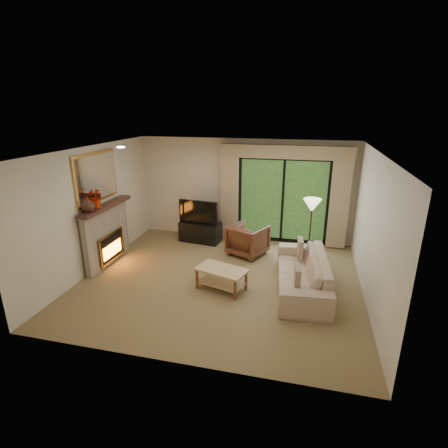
% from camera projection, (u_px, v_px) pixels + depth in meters
% --- Properties ---
extents(floor, '(5.50, 5.50, 0.00)m').
position_uv_depth(floor, '(221.00, 280.00, 7.11)').
color(floor, olive).
rests_on(floor, ground).
extents(ceiling, '(5.50, 5.50, 0.00)m').
position_uv_depth(ceiling, '(220.00, 150.00, 6.28)').
color(ceiling, silver).
rests_on(ceiling, ground).
extents(wall_back, '(5.00, 0.00, 5.00)m').
position_uv_depth(wall_back, '(244.00, 190.00, 8.99)').
color(wall_back, beige).
rests_on(wall_back, ground).
extents(wall_front, '(5.00, 0.00, 5.00)m').
position_uv_depth(wall_front, '(171.00, 278.00, 4.39)').
color(wall_front, beige).
rests_on(wall_front, ground).
extents(wall_left, '(0.00, 5.00, 5.00)m').
position_uv_depth(wall_left, '(93.00, 209.00, 7.31)').
color(wall_left, beige).
rests_on(wall_left, ground).
extents(wall_right, '(0.00, 5.00, 5.00)m').
position_uv_depth(wall_right, '(373.00, 231.00, 6.08)').
color(wall_right, beige).
rests_on(wall_right, ground).
extents(fireplace, '(0.24, 1.70, 1.37)m').
position_uv_depth(fireplace, '(107.00, 234.00, 7.67)').
color(fireplace, gray).
rests_on(fireplace, floor).
extents(mirror, '(0.07, 1.45, 1.02)m').
position_uv_depth(mirror, '(97.00, 177.00, 7.28)').
color(mirror, gold).
rests_on(mirror, wall_left).
extents(sliding_door, '(2.26, 0.10, 2.16)m').
position_uv_depth(sliding_door, '(283.00, 200.00, 8.79)').
color(sliding_door, black).
rests_on(sliding_door, floor).
extents(curtain_left, '(0.45, 0.18, 2.35)m').
position_uv_depth(curtain_left, '(230.00, 194.00, 8.96)').
color(curtain_left, tan).
rests_on(curtain_left, floor).
extents(curtain_right, '(0.45, 0.18, 2.35)m').
position_uv_depth(curtain_right, '(339.00, 201.00, 8.35)').
color(curtain_right, tan).
rests_on(curtain_right, floor).
extents(cornice, '(3.20, 0.24, 0.32)m').
position_uv_depth(cornice, '(285.00, 152.00, 8.31)').
color(cornice, '#A08862').
rests_on(cornice, wall_back).
extents(media_console, '(1.09, 0.59, 0.52)m').
position_uv_depth(media_console, '(200.00, 232.00, 9.05)').
color(media_console, black).
rests_on(media_console, floor).
extents(tv, '(1.05, 0.26, 0.60)m').
position_uv_depth(tv, '(200.00, 211.00, 8.87)').
color(tv, black).
rests_on(tv, media_console).
extents(armchair, '(1.04, 1.05, 0.73)m').
position_uv_depth(armchair, '(248.00, 240.00, 8.22)').
color(armchair, '#562E1D').
rests_on(armchair, floor).
extents(sofa, '(1.12, 2.39, 0.68)m').
position_uv_depth(sofa, '(302.00, 272.00, 6.69)').
color(sofa, tan).
rests_on(sofa, floor).
extents(pillow_near, '(0.13, 0.38, 0.38)m').
position_uv_depth(pillow_near, '(297.00, 277.00, 6.02)').
color(pillow_near, brown).
rests_on(pillow_near, sofa).
extents(pillow_far, '(0.14, 0.39, 0.38)m').
position_uv_depth(pillow_far, '(300.00, 248.00, 7.25)').
color(pillow_far, brown).
rests_on(pillow_far, sofa).
extents(coffee_table, '(1.07, 0.78, 0.43)m').
position_uv_depth(coffee_table, '(221.00, 279.00, 6.68)').
color(coffee_table, tan).
rests_on(coffee_table, floor).
extents(floor_lamp, '(0.42, 0.42, 1.46)m').
position_uv_depth(floor_lamp, '(310.00, 231.00, 7.74)').
color(floor_lamp, '#F1E9BE').
rests_on(floor_lamp, floor).
extents(vase, '(0.36, 0.36, 0.29)m').
position_uv_depth(vase, '(88.00, 204.00, 6.88)').
color(vase, '#41251C').
rests_on(vase, fireplace).
extents(branches, '(0.41, 0.36, 0.42)m').
position_uv_depth(branches, '(96.00, 198.00, 7.13)').
color(branches, red).
rests_on(branches, fireplace).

